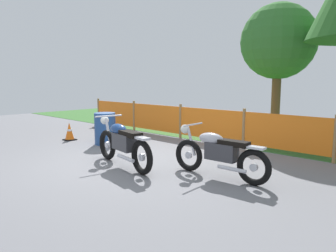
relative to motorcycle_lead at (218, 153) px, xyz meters
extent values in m
cube|color=slate|center=(-2.11, -0.43, -0.47)|extent=(24.00, 24.00, 0.02)
cube|color=#386B2D|center=(-2.11, 5.43, -0.45)|extent=(24.00, 5.72, 0.01)
cylinder|color=#997547|center=(-7.64, 2.57, 0.07)|extent=(0.08, 0.08, 1.05)
cylinder|color=#997547|center=(-5.43, 2.57, 0.07)|extent=(0.08, 0.08, 1.05)
cylinder|color=#997547|center=(-3.22, 2.57, 0.07)|extent=(0.08, 0.08, 1.05)
cylinder|color=#997547|center=(-1.01, 2.57, 0.07)|extent=(0.08, 0.08, 1.05)
cylinder|color=#997547|center=(1.20, 2.57, 0.07)|extent=(0.08, 0.08, 1.05)
cube|color=orange|center=(-6.54, 2.57, 0.09)|extent=(2.13, 0.02, 0.85)
cube|color=orange|center=(-4.33, 2.57, 0.09)|extent=(2.13, 0.02, 0.85)
cube|color=orange|center=(-2.11, 2.57, 0.09)|extent=(2.13, 0.02, 0.85)
cube|color=orange|center=(0.10, 2.57, 0.09)|extent=(2.13, 0.02, 0.85)
cylinder|color=brown|center=(-1.32, 5.00, 0.62)|extent=(0.28, 0.28, 2.16)
sphere|color=#33702D|center=(-1.32, 5.00, 2.51)|extent=(2.33, 2.33, 2.33)
torus|color=black|center=(-0.67, -0.04, -0.15)|extent=(0.63, 0.15, 0.63)
cylinder|color=silver|center=(-0.67, -0.04, -0.15)|extent=(0.14, 0.07, 0.14)
torus|color=black|center=(0.70, 0.04, -0.15)|extent=(0.63, 0.15, 0.63)
cylinder|color=silver|center=(0.70, 0.04, -0.15)|extent=(0.14, 0.07, 0.14)
cube|color=#38383D|center=(0.06, 0.01, 0.03)|extent=(0.60, 0.27, 0.31)
ellipsoid|color=#B7B7C1|center=(-0.16, -0.01, 0.25)|extent=(0.52, 0.27, 0.22)
cube|color=black|center=(0.31, 0.02, 0.22)|extent=(0.56, 0.25, 0.10)
cube|color=silver|center=(0.70, 0.04, 0.20)|extent=(0.36, 0.18, 0.04)
cylinder|color=silver|center=(-0.61, -0.03, 0.14)|extent=(0.23, 0.07, 0.56)
sphere|color=white|center=(-0.77, -0.04, 0.36)|extent=(0.19, 0.19, 0.18)
cylinder|color=silver|center=(-0.57, -0.03, 0.47)|extent=(0.07, 0.59, 0.03)
cylinder|color=silver|center=(0.36, -0.11, -0.21)|extent=(0.54, 0.10, 0.07)
torus|color=black|center=(-2.58, -0.61, -0.12)|extent=(0.68, 0.23, 0.67)
cylinder|color=silver|center=(-2.58, -0.61, -0.12)|extent=(0.16, 0.09, 0.15)
torus|color=black|center=(-1.14, -0.85, -0.12)|extent=(0.68, 0.23, 0.67)
cylinder|color=silver|center=(-1.14, -0.85, -0.12)|extent=(0.16, 0.09, 0.15)
cube|color=#38383D|center=(-1.81, -0.74, 0.07)|extent=(0.66, 0.35, 0.34)
ellipsoid|color=navy|center=(-2.05, -0.70, 0.30)|extent=(0.58, 0.34, 0.23)
cube|color=black|center=(-1.55, -0.78, 0.26)|extent=(0.62, 0.33, 0.10)
cube|color=silver|center=(-1.14, -0.85, 0.24)|extent=(0.40, 0.23, 0.04)
cylinder|color=silver|center=(-2.52, -0.62, 0.18)|extent=(0.25, 0.10, 0.60)
sphere|color=white|center=(-2.69, -0.59, 0.42)|extent=(0.22, 0.22, 0.19)
cylinder|color=silver|center=(-2.48, -0.62, 0.54)|extent=(0.14, 0.63, 0.03)
cylinder|color=silver|center=(-1.52, -0.94, -0.19)|extent=(0.58, 0.17, 0.07)
cube|color=black|center=(-5.36, 0.00, -0.44)|extent=(0.32, 0.32, 0.03)
cone|color=orange|center=(-5.36, 0.00, -0.18)|extent=(0.26, 0.26, 0.50)
cylinder|color=white|center=(-5.36, 0.00, -0.15)|extent=(0.15, 0.15, 0.06)
cylinder|color=navy|center=(-4.08, 0.38, -0.02)|extent=(0.58, 0.58, 0.88)
camera|label=1|loc=(3.30, -4.74, 1.31)|focal=34.26mm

